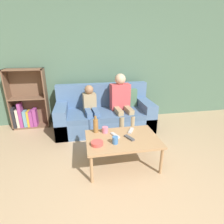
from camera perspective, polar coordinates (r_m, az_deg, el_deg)
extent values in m
cube|color=#4C6B56|center=(3.82, -4.83, 16.31)|extent=(12.00, 0.06, 2.60)
cube|color=#4C6B93|center=(3.55, -2.30, -3.20)|extent=(1.88, 0.84, 0.30)
cube|color=#466288|center=(3.40, -2.13, -0.74)|extent=(1.44, 0.66, 0.10)
cube|color=#4C6B93|center=(3.70, -3.16, 5.72)|extent=(1.88, 0.18, 0.47)
cube|color=#4C6B93|center=(3.49, -15.91, -2.14)|extent=(0.22, 0.84, 0.56)
cube|color=#4C6B93|center=(3.70, 10.45, -0.36)|extent=(0.22, 0.84, 0.56)
cube|color=#4C7556|center=(3.68, 5.23, 4.66)|extent=(0.36, 0.12, 0.36)
cube|color=brown|center=(3.99, -30.44, 3.40)|extent=(0.02, 0.28, 1.19)
cube|color=brown|center=(3.81, -20.64, 4.24)|extent=(0.02, 0.28, 1.19)
cube|color=brown|center=(4.00, -25.23, 4.35)|extent=(0.72, 0.02, 1.19)
cube|color=brown|center=(4.07, -24.40, -4.04)|extent=(0.72, 0.28, 0.02)
cube|color=brown|center=(3.88, -25.71, 4.16)|extent=(0.67, 0.28, 0.02)
cube|color=brown|center=(3.78, -27.04, 12.31)|extent=(0.72, 0.28, 0.02)
cube|color=#232328|center=(4.08, -29.06, -1.41)|extent=(0.05, 0.23, 0.42)
cube|color=beige|center=(4.06, -28.22, -1.71)|extent=(0.05, 0.19, 0.37)
cube|color=#993D84|center=(4.02, -27.52, -0.82)|extent=(0.06, 0.19, 0.50)
cube|color=#6699A8|center=(4.02, -26.36, -1.90)|extent=(0.07, 0.16, 0.33)
cube|color=gold|center=(4.01, -25.49, -1.87)|extent=(0.04, 0.19, 0.33)
cube|color=#993D84|center=(4.00, -24.67, -1.82)|extent=(0.06, 0.22, 0.32)
cube|color=#993D84|center=(3.97, -23.76, -1.49)|extent=(0.07, 0.17, 0.37)
cylinder|color=#A87F56|center=(2.23, -6.70, -18.14)|extent=(0.04, 0.04, 0.38)
cylinder|color=#A87F56|center=(2.44, 15.82, -15.15)|extent=(0.04, 0.04, 0.38)
cylinder|color=#A87F56|center=(2.72, -7.65, -10.37)|extent=(0.04, 0.04, 0.38)
cylinder|color=#A87F56|center=(2.89, 10.74, -8.58)|extent=(0.04, 0.04, 0.38)
cube|color=#A87F56|center=(2.42, 3.42, -8.80)|extent=(0.98, 0.67, 0.03)
cylinder|color=#9E8966|center=(3.21, 3.16, -4.99)|extent=(0.10, 0.10, 0.40)
cylinder|color=#9E8966|center=(3.27, 6.60, -4.55)|extent=(0.10, 0.10, 0.40)
cube|color=#9E8966|center=(3.31, 2.04, 0.42)|extent=(0.13, 0.38, 0.09)
cube|color=#9E8966|center=(3.37, 5.40, 0.74)|extent=(0.13, 0.38, 0.09)
cube|color=#C6474C|center=(3.48, 2.61, 5.04)|extent=(0.39, 0.23, 0.51)
sphere|color=#D1A889|center=(3.40, 2.71, 10.68)|extent=(0.21, 0.21, 0.21)
cylinder|color=#476693|center=(3.15, -6.86, -5.67)|extent=(0.10, 0.10, 0.40)
cylinder|color=#476693|center=(3.17, -4.49, -5.39)|extent=(0.10, 0.10, 0.40)
cube|color=#476693|center=(3.25, -7.73, -0.15)|extent=(0.14, 0.38, 0.09)
cube|color=#476693|center=(3.27, -5.44, 0.09)|extent=(0.14, 0.38, 0.09)
cube|color=#9E8966|center=(3.43, -7.35, 3.22)|extent=(0.26, 0.22, 0.34)
sphere|color=#936B4C|center=(3.36, -7.54, 7.26)|extent=(0.17, 0.17, 0.17)
cylinder|color=pink|center=(2.53, -2.28, -5.84)|extent=(0.09, 0.09, 0.09)
cylinder|color=#3D70B2|center=(2.26, 1.04, -9.18)|extent=(0.08, 0.08, 0.10)
cube|color=#47474C|center=(2.40, 5.65, -8.38)|extent=(0.11, 0.17, 0.02)
cube|color=#B7B7BC|center=(2.60, 6.19, -6.05)|extent=(0.13, 0.17, 0.02)
cube|color=#B7B7BC|center=(2.45, 1.03, -7.63)|extent=(0.11, 0.18, 0.02)
cylinder|color=#DB4C47|center=(2.25, -4.89, -10.15)|extent=(0.16, 0.16, 0.05)
cylinder|color=olive|center=(2.53, -5.34, -4.51)|extent=(0.07, 0.07, 0.20)
cylinder|color=olive|center=(2.48, -5.43, -1.89)|extent=(0.03, 0.03, 0.05)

